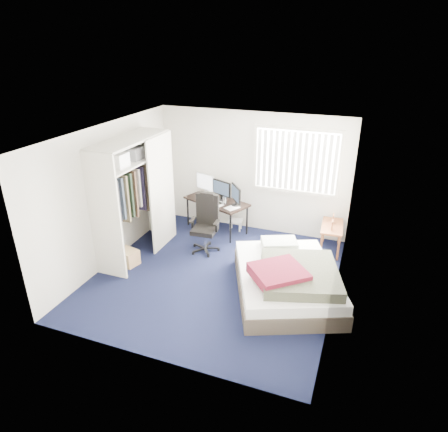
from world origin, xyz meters
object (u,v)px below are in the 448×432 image
Objects in this scene: desk at (217,198)px; nightstand at (332,228)px; office_chair at (206,229)px; bed at (287,279)px.

desk is 2.41m from nightstand.
bed is (1.81, -0.94, -0.15)m from office_chair.
bed is (-0.47, -1.73, -0.19)m from nightstand.
office_chair is at bearing -83.10° from desk.
office_chair is at bearing 152.63° from bed.
nightstand is at bearing 19.20° from office_chair.
office_chair is at bearing -160.80° from nightstand.
desk is 2.69m from bed.
office_chair is (0.11, -0.90, -0.28)m from desk.
office_chair is 2.04m from bed.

